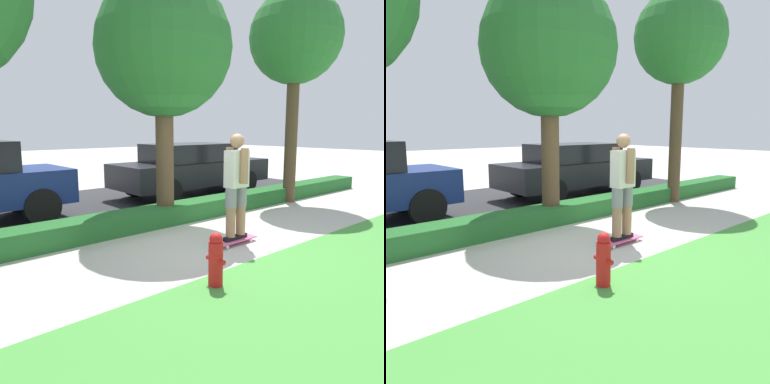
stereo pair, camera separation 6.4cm
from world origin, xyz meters
The scene contains 9 objects.
ground_plane centered at (0.00, 0.00, 0.00)m, with size 60.00×60.00×0.00m, color #BCB7AD.
street_asphalt centered at (0.00, 4.20, 0.00)m, with size 15.37×5.00×0.01m.
hedge_row centered at (0.00, 1.60, 0.19)m, with size 15.37×0.60×0.38m.
skateboard centered at (0.34, -0.28, 0.07)m, with size 0.86×0.24×0.08m.
skater_person centered at (0.34, -0.28, 1.02)m, with size 0.51×0.45×1.76m.
tree_mid centered at (0.33, 1.66, 3.42)m, with size 2.65×2.65×4.78m.
tree_far centered at (4.19, 1.33, 4.11)m, with size 2.30×2.30×5.33m.
parked_car_middle centered at (2.95, 3.85, 0.79)m, with size 4.80×1.86×1.50m.
fire_hydrant centered at (-1.12, -1.28, 0.34)m, with size 0.18×0.29×0.68m.
Camera 1 is at (-4.20, -4.38, 1.92)m, focal length 35.00 mm.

